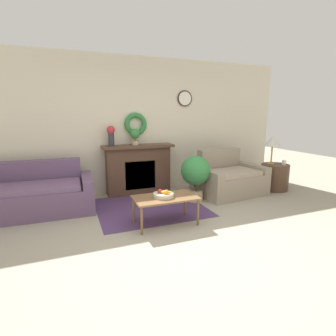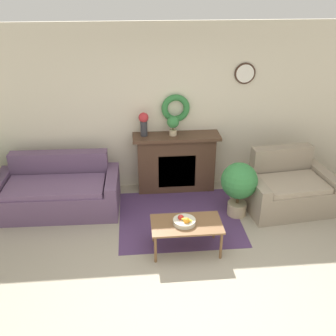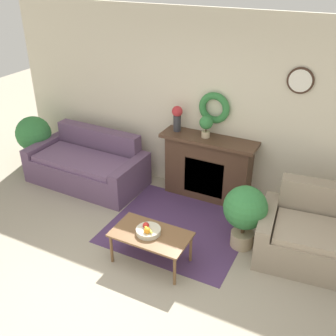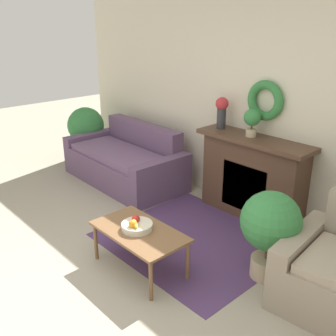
{
  "view_description": "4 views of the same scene",
  "coord_description": "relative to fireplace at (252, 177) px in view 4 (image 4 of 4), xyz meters",
  "views": [
    {
      "loc": [
        -1.27,
        -2.56,
        1.59
      ],
      "look_at": [
        0.25,
        1.34,
        0.73
      ],
      "focal_mm": 28.0,
      "sensor_mm": 36.0,
      "label": 1
    },
    {
      "loc": [
        -0.62,
        -3.36,
        3.32
      ],
      "look_at": [
        -0.17,
        1.53,
        0.88
      ],
      "focal_mm": 42.0,
      "sensor_mm": 36.0,
      "label": 2
    },
    {
      "loc": [
        1.84,
        -2.35,
        3.29
      ],
      "look_at": [
        -0.17,
        1.62,
        0.86
      ],
      "focal_mm": 42.0,
      "sensor_mm": 36.0,
      "label": 3
    },
    {
      "loc": [
        2.54,
        -1.13,
        2.26
      ],
      "look_at": [
        -0.23,
        1.41,
        0.82
      ],
      "focal_mm": 42.0,
      "sensor_mm": 36.0,
      "label": 4
    }
  ],
  "objects": [
    {
      "name": "wall_back",
      "position": [
        -0.05,
        0.21,
        0.85
      ],
      "size": [
        6.8,
        0.16,
        2.7
      ],
      "color": "beige",
      "rests_on": "ground_plane"
    },
    {
      "name": "ground_plane",
      "position": [
        -0.06,
        -2.5,
        -0.5
      ],
      "size": [
        16.0,
        16.0,
        0.0
      ],
      "primitive_type": "plane",
      "color": "#9E937F"
    },
    {
      "name": "vase_on_mantel_left",
      "position": [
        -0.52,
        0.01,
        0.71
      ],
      "size": [
        0.16,
        0.16,
        0.38
      ],
      "color": "#2D2D33",
      "rests_on": "fireplace"
    },
    {
      "name": "floor_rug",
      "position": [
        -0.05,
        -0.92,
        -0.5
      ],
      "size": [
        1.8,
        1.62,
        0.01
      ],
      "color": "#4C335B",
      "rests_on": "ground_plane"
    },
    {
      "name": "potted_plant_floor_by_couch",
      "position": [
        -3.03,
        -0.4,
        0.08
      ],
      "size": [
        0.59,
        0.59,
        0.9
      ],
      "color": "tan",
      "rests_on": "ground_plane"
    },
    {
      "name": "potted_plant_floor_by_loveseat",
      "position": [
        0.84,
        -0.89,
        0.03
      ],
      "size": [
        0.54,
        0.54,
        0.85
      ],
      "color": "tan",
      "rests_on": "ground_plane"
    },
    {
      "name": "fireplace",
      "position": [
        0.0,
        0.0,
        0.0
      ],
      "size": [
        1.41,
        0.41,
        0.99
      ],
      "color": "#4C3323",
      "rests_on": "ground_plane"
    },
    {
      "name": "potted_plant_on_mantel",
      "position": [
        -0.06,
        -0.01,
        0.69
      ],
      "size": [
        0.19,
        0.19,
        0.32
      ],
      "color": "tan",
      "rests_on": "fireplace"
    },
    {
      "name": "couch_left",
      "position": [
        -1.88,
        -0.45,
        -0.21
      ],
      "size": [
        1.88,
        0.98,
        0.81
      ],
      "rotation": [
        0.0,
        0.0,
        -0.02
      ],
      "color": "#604766",
      "rests_on": "ground_plane"
    },
    {
      "name": "fruit_bowl",
      "position": [
        -0.08,
        -1.68,
        -0.04
      ],
      "size": [
        0.29,
        0.29,
        0.12
      ],
      "color": "beige",
      "rests_on": "coffee_table"
    },
    {
      "name": "coffee_table",
      "position": [
        -0.05,
        -1.67,
        -0.13
      ],
      "size": [
        0.92,
        0.52,
        0.42
      ],
      "color": "brown",
      "rests_on": "ground_plane"
    }
  ]
}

